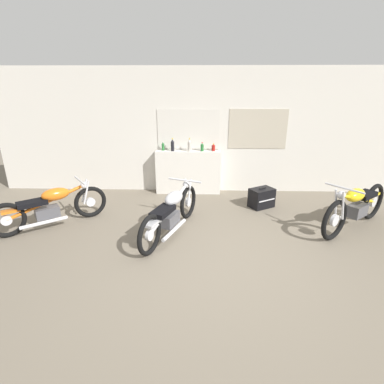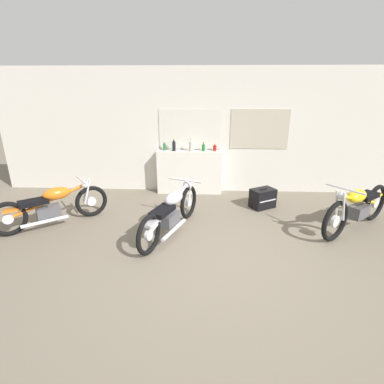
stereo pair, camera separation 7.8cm
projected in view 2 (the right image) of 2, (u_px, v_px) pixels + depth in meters
name	position (u px, v px, depth m)	size (l,w,h in m)	color
ground_plane	(217.00, 266.00, 4.24)	(24.00, 24.00, 0.00)	#706656
wall_back	(214.00, 132.00, 6.79)	(10.00, 0.07, 2.80)	silver
sill_counter	(190.00, 172.00, 6.95)	(1.49, 0.28, 1.00)	silver
bottle_leftmost	(164.00, 146.00, 6.81)	(0.06, 0.06, 0.21)	#23662D
bottle_left_center	(174.00, 145.00, 6.73)	(0.08, 0.08, 0.29)	black
bottle_center	(191.00, 146.00, 6.69)	(0.08, 0.08, 0.29)	#B7B2A8
bottle_right_center	(203.00, 147.00, 6.73)	(0.07, 0.07, 0.20)	#23662D
bottle_rightmost	(215.00, 148.00, 6.75)	(0.08, 0.08, 0.17)	maroon
motorcycle_yellow	(357.00, 207.00, 5.17)	(1.66, 1.34, 0.89)	black
motorcycle_orange	(52.00, 205.00, 5.34)	(1.64, 1.29, 0.77)	black
motorcycle_silver	(171.00, 212.00, 5.04)	(0.92, 1.94, 0.81)	black
hard_case_black	(263.00, 198.00, 6.19)	(0.58, 0.52, 0.42)	black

